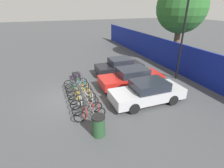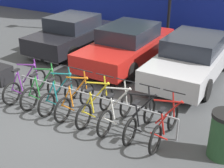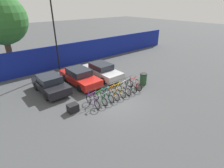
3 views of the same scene
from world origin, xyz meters
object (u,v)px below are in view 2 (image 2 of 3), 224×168
Objects in this scene: bicycle_purple at (25,85)px; car_silver at (192,57)px; bicycle_red at (165,126)px; bicycle_teal at (60,95)px; car_black at (72,34)px; bicycle_white at (116,112)px; car_red at (128,45)px; cargo_crate at (0,75)px; bicycle_green at (42,90)px; bicycle_black at (140,119)px; bicycle_orange at (75,100)px; bicycle_yellow at (96,106)px; bike_rack at (90,96)px; trash_bin at (224,135)px.

car_silver is (3.65, 3.76, 0.31)m from bicycle_purple.
car_silver is at bearing 94.94° from bicycle_red.
car_black is at bearing 119.71° from bicycle_teal.
bicycle_red is at bearing 3.96° from bicycle_purple.
car_red is (-1.73, 3.85, 0.31)m from bicycle_white.
bicycle_white and bicycle_red have the same top height.
bicycle_purple is at bearing -12.06° from cargo_crate.
bicycle_green is at bearing 179.14° from bicycle_white.
bicycle_black is at bearing 0.91° from bicycle_green.
bicycle_red reaches higher than cargo_crate.
bicycle_black is 0.38× the size of car_silver.
bicycle_green is 1.00× the size of bicycle_orange.
bicycle_green is at bearing -63.53° from car_black.
bicycle_yellow is 5.52m from car_black.
bicycle_white is 1.25m from bicycle_red.
bike_rack is 3.93m from car_silver.
bicycle_black is (1.51, -0.15, -0.12)m from bike_rack.
bicycle_orange is at bearing 179.14° from bicycle_white.
cargo_crate is (-3.53, 0.15, -0.22)m from bike_rack.
bike_rack is at bearing 179.05° from trash_bin.
car_silver is at bearing -2.20° from car_red.
bicycle_yellow is 3.98m from car_silver.
cargo_crate is (-2.06, 0.30, -0.10)m from bicycle_green.
bicycle_orange is 3.90m from car_red.
bike_rack is 0.40m from bicycle_orange.
car_black is at bearing 89.25° from cargo_crate.
bicycle_yellow is at bearing 179.14° from bicycle_white.
bicycle_orange is at bearing 176.06° from bicycle_red.
bicycle_purple is 1.00× the size of bicycle_yellow.
bike_rack is 1.06× the size of car_silver.
bicycle_purple is 2.40m from bicycle_yellow.
bicycle_teal and bicycle_orange have the same top height.
car_red is (-1.14, 3.85, 0.31)m from bicycle_yellow.
car_red reaches higher than bicycle_red.
bicycle_white is 1.66× the size of trash_bin.
bike_rack is 2.13m from bicycle_red.
bicycle_black is at bearing -5.61° from bike_rack.
car_silver is 6.15m from cargo_crate.
car_red is at bearing 53.08° from cargo_crate.
bicycle_white is 5.94m from car_black.
bicycle_orange and bicycle_white have the same top height.
bicycle_purple is (-2.12, -0.15, -0.12)m from bike_rack.
bike_rack is 3.37m from trash_bin.
cargo_crate is (-3.18, 0.30, -0.10)m from bicycle_orange.
bicycle_white is at bearing -3.93° from cargo_crate.
trash_bin is (1.86, 0.09, 0.14)m from bicycle_black.
bicycle_orange is at bearing -157.01° from bike_rack.
bicycle_red is at bearing 3.75° from bicycle_yellow.
bicycle_white is 2.51m from trash_bin.
bicycle_red is at bearing -175.75° from trash_bin.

